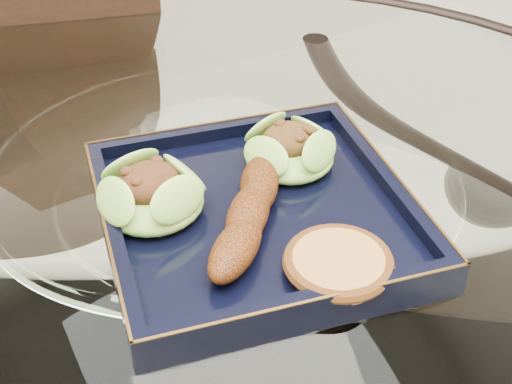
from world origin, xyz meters
TOP-DOWN VIEW (x-y plane):
  - dining_table at (-0.00, -0.00)m, footprint 1.13×1.13m
  - dining_chair at (-0.09, 0.42)m, footprint 0.50×0.50m
  - navy_plate at (0.01, -0.04)m, footprint 0.32×0.32m
  - lettuce_wrap_left at (-0.07, 0.00)m, footprint 0.11×0.11m
  - lettuce_wrap_right at (0.07, 0.01)m, footprint 0.09×0.09m
  - roasted_plantain at (-0.01, -0.06)m, footprint 0.14×0.15m
  - crumb_patty at (0.03, -0.14)m, footprint 0.10×0.10m

SIDE VIEW (x-z plane):
  - dining_chair at x=-0.09m, z-range 0.05..0.99m
  - dining_table at x=0.00m, z-range 0.21..0.98m
  - navy_plate at x=0.01m, z-range 0.76..0.78m
  - crumb_patty at x=0.03m, z-range 0.78..0.80m
  - roasted_plantain at x=-0.01m, z-range 0.78..0.81m
  - lettuce_wrap_right at x=0.07m, z-range 0.78..0.81m
  - lettuce_wrap_left at x=-0.07m, z-range 0.78..0.82m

